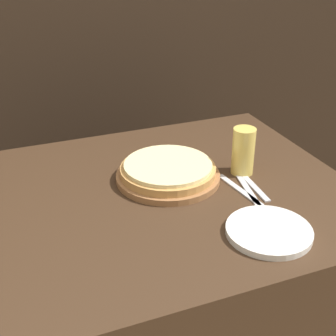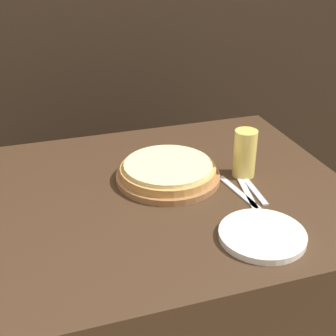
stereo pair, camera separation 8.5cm
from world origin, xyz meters
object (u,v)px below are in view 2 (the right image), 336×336
object	(u,v)px
pizza_on_board	(168,172)
beer_glass	(245,151)
dinner_knife	(246,191)
fork	(239,192)
dinner_plate	(262,235)
spoon	(254,190)

from	to	relation	value
pizza_on_board	beer_glass	xyz separation A→B (m)	(0.24, -0.04, 0.06)
pizza_on_board	dinner_knife	size ratio (longest dim) A/B	1.56
beer_glass	fork	size ratio (longest dim) A/B	0.73
pizza_on_board	beer_glass	distance (m)	0.25
dinner_plate	fork	distance (m)	0.23
dinner_knife	spoon	size ratio (longest dim) A/B	1.17
beer_glass	dinner_knife	bearing A→B (deg)	-110.69
pizza_on_board	dinner_plate	world-z (taller)	pizza_on_board
pizza_on_board	dinner_plate	bearing A→B (deg)	-69.79
pizza_on_board	fork	bearing A→B (deg)	-39.38
beer_glass	fork	world-z (taller)	beer_glass
beer_glass	dinner_plate	xyz separation A→B (m)	(-0.10, -0.32, -0.07)
pizza_on_board	dinner_knife	bearing A→B (deg)	-35.69
pizza_on_board	spoon	size ratio (longest dim) A/B	1.82
pizza_on_board	dinner_knife	distance (m)	0.25
fork	spoon	xyz separation A→B (m)	(0.05, 0.00, 0.00)
dinner_plate	spoon	xyz separation A→B (m)	(0.09, 0.22, -0.01)
pizza_on_board	dinner_knife	xyz separation A→B (m)	(0.20, -0.14, -0.02)
dinner_plate	fork	size ratio (longest dim) A/B	1.07
beer_glass	spoon	xyz separation A→B (m)	(-0.01, -0.10, -0.08)
dinner_plate	fork	xyz separation A→B (m)	(0.04, 0.22, -0.01)
dinner_knife	beer_glass	bearing A→B (deg)	69.31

